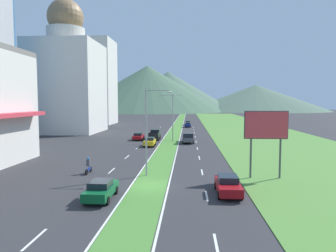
{
  "coord_description": "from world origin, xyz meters",
  "views": [
    {
      "loc": [
        3.55,
        -27.44,
        7.74
      ],
      "look_at": [
        -0.58,
        34.21,
        2.9
      ],
      "focal_mm": 32.51,
      "sensor_mm": 36.0,
      "label": 1
    }
  ],
  "objects_px": {
    "car_4": "(101,189)",
    "motorcycle_rider": "(88,167)",
    "street_lamp_mid": "(171,115)",
    "billboard_roadside": "(266,129)",
    "car_1": "(188,125)",
    "car_2": "(188,123)",
    "street_lamp_far": "(174,109)",
    "car_3": "(150,142)",
    "pickup_truck_0": "(188,138)",
    "street_lamp_near": "(149,126)",
    "pickup_truck_1": "(155,135)",
    "car_0": "(228,185)",
    "car_5": "(138,136)"
  },
  "relations": [
    {
      "from": "car_4",
      "to": "motorcycle_rider",
      "type": "xyz_separation_m",
      "value": [
        -3.85,
        8.47,
        -0.03
      ]
    },
    {
      "from": "street_lamp_mid",
      "to": "billboard_roadside",
      "type": "bearing_deg",
      "value": -68.52
    },
    {
      "from": "car_1",
      "to": "car_2",
      "type": "distance_m",
      "value": 8.4
    },
    {
      "from": "street_lamp_mid",
      "to": "street_lamp_far",
      "type": "bearing_deg",
      "value": 91.45
    },
    {
      "from": "car_3",
      "to": "pickup_truck_0",
      "type": "xyz_separation_m",
      "value": [
        6.75,
        4.82,
        0.18
      ]
    },
    {
      "from": "car_1",
      "to": "street_lamp_near",
      "type": "bearing_deg",
      "value": -3.57
    },
    {
      "from": "street_lamp_far",
      "to": "motorcycle_rider",
      "type": "xyz_separation_m",
      "value": [
        -6.73,
        -55.47,
        -4.93
      ]
    },
    {
      "from": "street_lamp_near",
      "to": "pickup_truck_1",
      "type": "xyz_separation_m",
      "value": [
        -2.85,
        31.16,
        -4.26
      ]
    },
    {
      "from": "car_0",
      "to": "car_4",
      "type": "bearing_deg",
      "value": -78.78
    },
    {
      "from": "street_lamp_near",
      "to": "motorcycle_rider",
      "type": "relative_size",
      "value": 4.56
    },
    {
      "from": "billboard_roadside",
      "to": "car_5",
      "type": "xyz_separation_m",
      "value": [
        -18.07,
        30.85,
        -4.36
      ]
    },
    {
      "from": "street_lamp_mid",
      "to": "motorcycle_rider",
      "type": "relative_size",
      "value": 4.62
    },
    {
      "from": "motorcycle_rider",
      "to": "street_lamp_far",
      "type": "bearing_deg",
      "value": -6.92
    },
    {
      "from": "street_lamp_near",
      "to": "billboard_roadside",
      "type": "height_order",
      "value": "street_lamp_near"
    },
    {
      "from": "car_2",
      "to": "car_0",
      "type": "bearing_deg",
      "value": 2.63
    },
    {
      "from": "street_lamp_mid",
      "to": "car_3",
      "type": "height_order",
      "value": "street_lamp_mid"
    },
    {
      "from": "car_3",
      "to": "pickup_truck_1",
      "type": "distance_m",
      "value": 9.6
    },
    {
      "from": "street_lamp_near",
      "to": "pickup_truck_0",
      "type": "distance_m",
      "value": 27.03
    },
    {
      "from": "street_lamp_near",
      "to": "car_5",
      "type": "height_order",
      "value": "street_lamp_near"
    },
    {
      "from": "car_1",
      "to": "pickup_truck_0",
      "type": "bearing_deg",
      "value": 0.2
    },
    {
      "from": "car_4",
      "to": "pickup_truck_1",
      "type": "relative_size",
      "value": 0.83
    },
    {
      "from": "street_lamp_far",
      "to": "car_0",
      "type": "xyz_separation_m",
      "value": [
        7.45,
        -61.89,
        -4.89
      ]
    },
    {
      "from": "street_lamp_near",
      "to": "billboard_roadside",
      "type": "relative_size",
      "value": 1.33
    },
    {
      "from": "street_lamp_mid",
      "to": "car_5",
      "type": "distance_m",
      "value": 8.64
    },
    {
      "from": "car_5",
      "to": "pickup_truck_1",
      "type": "height_order",
      "value": "pickup_truck_1"
    },
    {
      "from": "street_lamp_mid",
      "to": "car_3",
      "type": "distance_m",
      "value": 8.64
    },
    {
      "from": "car_2",
      "to": "motorcycle_rider",
      "type": "distance_m",
      "value": 71.65
    },
    {
      "from": "car_0",
      "to": "pickup_truck_0",
      "type": "xyz_separation_m",
      "value": [
        -3.38,
        32.15,
        0.19
      ]
    },
    {
      "from": "street_lamp_near",
      "to": "car_4",
      "type": "relative_size",
      "value": 2.03
    },
    {
      "from": "car_5",
      "to": "car_4",
      "type": "bearing_deg",
      "value": -175.08
    },
    {
      "from": "car_1",
      "to": "street_lamp_mid",
      "type": "bearing_deg",
      "value": -5.26
    },
    {
      "from": "pickup_truck_0",
      "to": "car_3",
      "type": "bearing_deg",
      "value": -54.47
    },
    {
      "from": "car_5",
      "to": "car_0",
      "type": "bearing_deg",
      "value": -159.43
    },
    {
      "from": "car_0",
      "to": "motorcycle_rider",
      "type": "bearing_deg",
      "value": -114.36
    },
    {
      "from": "car_1",
      "to": "car_3",
      "type": "relative_size",
      "value": 1.08
    },
    {
      "from": "car_1",
      "to": "pickup_truck_0",
      "type": "distance_m",
      "value": 36.73
    },
    {
      "from": "street_lamp_far",
      "to": "motorcycle_rider",
      "type": "height_order",
      "value": "street_lamp_far"
    },
    {
      "from": "car_1",
      "to": "motorcycle_rider",
      "type": "bearing_deg",
      "value": -9.69
    },
    {
      "from": "car_0",
      "to": "motorcycle_rider",
      "type": "height_order",
      "value": "motorcycle_rider"
    },
    {
      "from": "billboard_roadside",
      "to": "car_5",
      "type": "height_order",
      "value": "billboard_roadside"
    },
    {
      "from": "street_lamp_mid",
      "to": "car_1",
      "type": "height_order",
      "value": "street_lamp_mid"
    },
    {
      "from": "street_lamp_far",
      "to": "car_3",
      "type": "height_order",
      "value": "street_lamp_far"
    },
    {
      "from": "pickup_truck_1",
      "to": "car_0",
      "type": "bearing_deg",
      "value": -164.41
    },
    {
      "from": "car_5",
      "to": "pickup_truck_0",
      "type": "height_order",
      "value": "pickup_truck_0"
    },
    {
      "from": "pickup_truck_1",
      "to": "street_lamp_mid",
      "type": "bearing_deg",
      "value": -130.75
    },
    {
      "from": "car_3",
      "to": "car_5",
      "type": "distance_m",
      "value": 9.64
    },
    {
      "from": "street_lamp_near",
      "to": "street_lamp_mid",
      "type": "bearing_deg",
      "value": 88.55
    },
    {
      "from": "car_1",
      "to": "car_0",
      "type": "bearing_deg",
      "value": 2.92
    },
    {
      "from": "street_lamp_far",
      "to": "car_2",
      "type": "height_order",
      "value": "street_lamp_far"
    },
    {
      "from": "billboard_roadside",
      "to": "pickup_truck_0",
      "type": "xyz_separation_m",
      "value": [
        -7.82,
        26.69,
        -4.12
      ]
    }
  ]
}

